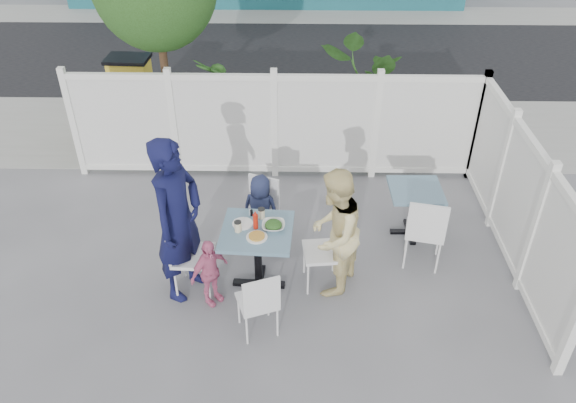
{
  "coord_description": "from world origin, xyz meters",
  "views": [
    {
      "loc": [
        0.43,
        -4.82,
        4.52
      ],
      "look_at": [
        0.33,
        0.38,
        0.91
      ],
      "focal_mm": 35.0,
      "sensor_mm": 36.0,
      "label": 1
    }
  ],
  "objects_px": {
    "chair_left": "(185,249)",
    "chair_near": "(259,300)",
    "main_table": "(257,243)",
    "boy": "(261,211)",
    "spare_table": "(415,199)",
    "chair_back": "(261,206)",
    "man": "(178,220)",
    "utility_cabinet": "(133,94)",
    "woman": "(334,233)",
    "toddler": "(210,272)",
    "chair_right": "(329,245)"
  },
  "relations": [
    {
      "from": "chair_back",
      "to": "spare_table",
      "type": "bearing_deg",
      "value": -154.4
    },
    {
      "from": "chair_left",
      "to": "boy",
      "type": "distance_m",
      "value": 1.17
    },
    {
      "from": "woman",
      "to": "boy",
      "type": "distance_m",
      "value": 1.2
    },
    {
      "from": "utility_cabinet",
      "to": "main_table",
      "type": "height_order",
      "value": "utility_cabinet"
    },
    {
      "from": "chair_left",
      "to": "chair_near",
      "type": "xyz_separation_m",
      "value": [
        0.85,
        -0.68,
        -0.09
      ]
    },
    {
      "from": "chair_back",
      "to": "woman",
      "type": "relative_size",
      "value": 0.57
    },
    {
      "from": "chair_near",
      "to": "woman",
      "type": "xyz_separation_m",
      "value": [
        0.78,
        0.75,
        0.28
      ]
    },
    {
      "from": "chair_right",
      "to": "utility_cabinet",
      "type": "bearing_deg",
      "value": 32.62
    },
    {
      "from": "spare_table",
      "to": "boy",
      "type": "relative_size",
      "value": 0.7
    },
    {
      "from": "utility_cabinet",
      "to": "boy",
      "type": "xyz_separation_m",
      "value": [
        2.36,
        -3.22,
        -0.1
      ]
    },
    {
      "from": "spare_table",
      "to": "main_table",
      "type": "bearing_deg",
      "value": -151.78
    },
    {
      "from": "woman",
      "to": "toddler",
      "type": "xyz_separation_m",
      "value": [
        -1.35,
        -0.27,
        -0.35
      ]
    },
    {
      "from": "utility_cabinet",
      "to": "man",
      "type": "distance_m",
      "value": 4.38
    },
    {
      "from": "main_table",
      "to": "chair_back",
      "type": "bearing_deg",
      "value": 90.92
    },
    {
      "from": "chair_back",
      "to": "woman",
      "type": "xyz_separation_m",
      "value": [
        0.85,
        -0.85,
        0.25
      ]
    },
    {
      "from": "chair_near",
      "to": "man",
      "type": "xyz_separation_m",
      "value": [
        -0.89,
        0.69,
        0.48
      ]
    },
    {
      "from": "utility_cabinet",
      "to": "chair_near",
      "type": "xyz_separation_m",
      "value": [
        2.43,
        -4.77,
        -0.1
      ]
    },
    {
      "from": "man",
      "to": "toddler",
      "type": "distance_m",
      "value": 0.67
    },
    {
      "from": "chair_back",
      "to": "main_table",
      "type": "bearing_deg",
      "value": 111.71
    },
    {
      "from": "chair_near",
      "to": "toddler",
      "type": "bearing_deg",
      "value": 119.22
    },
    {
      "from": "woman",
      "to": "boy",
      "type": "height_order",
      "value": "woman"
    },
    {
      "from": "spare_table",
      "to": "man",
      "type": "xyz_separation_m",
      "value": [
        -2.74,
        -1.08,
        0.44
      ]
    },
    {
      "from": "main_table",
      "to": "man",
      "type": "xyz_separation_m",
      "value": [
        -0.83,
        -0.05,
        0.34
      ]
    },
    {
      "from": "main_table",
      "to": "woman",
      "type": "bearing_deg",
      "value": 0.53
    },
    {
      "from": "main_table",
      "to": "man",
      "type": "height_order",
      "value": "man"
    },
    {
      "from": "main_table",
      "to": "chair_left",
      "type": "height_order",
      "value": "chair_left"
    },
    {
      "from": "man",
      "to": "chair_back",
      "type": "bearing_deg",
      "value": -18.15
    },
    {
      "from": "chair_right",
      "to": "chair_near",
      "type": "distance_m",
      "value": 1.1
    },
    {
      "from": "utility_cabinet",
      "to": "chair_back",
      "type": "bearing_deg",
      "value": -50.61
    },
    {
      "from": "utility_cabinet",
      "to": "main_table",
      "type": "distance_m",
      "value": 4.67
    },
    {
      "from": "utility_cabinet",
      "to": "woman",
      "type": "bearing_deg",
      "value": -48.71
    },
    {
      "from": "chair_left",
      "to": "chair_back",
      "type": "relative_size",
      "value": 1.13
    },
    {
      "from": "chair_right",
      "to": "chair_near",
      "type": "xyz_separation_m",
      "value": [
        -0.74,
        -0.82,
        -0.06
      ]
    },
    {
      "from": "woman",
      "to": "main_table",
      "type": "bearing_deg",
      "value": -66.84
    },
    {
      "from": "man",
      "to": "spare_table",
      "type": "bearing_deg",
      "value": -45.0
    },
    {
      "from": "spare_table",
      "to": "chair_near",
      "type": "relative_size",
      "value": 0.81
    },
    {
      "from": "toddler",
      "to": "utility_cabinet",
      "type": "bearing_deg",
      "value": 66.34
    },
    {
      "from": "chair_left",
      "to": "woman",
      "type": "xyz_separation_m",
      "value": [
        1.63,
        0.07,
        0.19
      ]
    },
    {
      "from": "boy",
      "to": "toddler",
      "type": "relative_size",
      "value": 1.16
    },
    {
      "from": "chair_left",
      "to": "toddler",
      "type": "relative_size",
      "value": 1.18
    },
    {
      "from": "chair_back",
      "to": "chair_near",
      "type": "bearing_deg",
      "value": 113.43
    },
    {
      "from": "spare_table",
      "to": "chair_back",
      "type": "relative_size",
      "value": 0.78
    },
    {
      "from": "utility_cabinet",
      "to": "chair_right",
      "type": "xyz_separation_m",
      "value": [
        3.17,
        -3.95,
        -0.04
      ]
    },
    {
      "from": "chair_left",
      "to": "chair_near",
      "type": "height_order",
      "value": "chair_left"
    },
    {
      "from": "chair_back",
      "to": "chair_right",
      "type": "bearing_deg",
      "value": 156.63
    },
    {
      "from": "utility_cabinet",
      "to": "toddler",
      "type": "distance_m",
      "value": 4.68
    },
    {
      "from": "spare_table",
      "to": "chair_back",
      "type": "xyz_separation_m",
      "value": [
        -1.92,
        -0.16,
        -0.02
      ]
    },
    {
      "from": "chair_left",
      "to": "chair_back",
      "type": "distance_m",
      "value": 1.21
    },
    {
      "from": "man",
      "to": "woman",
      "type": "bearing_deg",
      "value": -64.39
    },
    {
      "from": "main_table",
      "to": "boy",
      "type": "xyz_separation_m",
      "value": [
        -0.01,
        0.8,
        -0.14
      ]
    }
  ]
}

